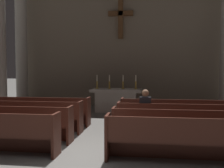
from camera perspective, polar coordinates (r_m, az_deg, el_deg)
ground_plane at (r=6.10m, az=-6.33°, el=-15.01°), size 80.00×80.00×0.00m
pew_left_row_2 at (r=7.72m, az=-21.25°, el=-7.62°), size 3.50×0.50×0.95m
pew_left_row_3 at (r=8.63m, az=-17.86°, el=-6.40°), size 3.50×0.50×0.95m
pew_left_row_4 at (r=9.57m, az=-15.14°, el=-5.40°), size 3.50×0.50×0.95m
pew_right_row_1 at (r=5.82m, az=16.33°, el=-11.13°), size 3.50×0.50×0.95m
pew_right_row_2 at (r=6.82m, az=15.03°, el=-8.95°), size 3.50×0.50×0.95m
pew_right_row_3 at (r=7.84m, az=14.07°, el=-7.33°), size 3.50×0.50×0.95m
pew_right_row_4 at (r=8.86m, az=13.34°, el=-6.07°), size 3.50×0.50×0.95m
column_left_fourth at (r=14.26m, az=-18.49°, el=9.86°), size 0.86×0.86×7.31m
altar at (r=11.87m, az=0.88°, el=-3.31°), size 2.20×0.90×1.01m
candlestick_outer_left at (r=11.94m, az=-3.17°, el=-0.08°), size 0.16×0.16×0.60m
candlestick_inner_left at (r=11.85m, az=-0.56°, el=-0.10°), size 0.16×0.16×0.60m
candlestick_inner_right at (r=11.78m, az=2.33°, el=-0.13°), size 0.16×0.16×0.60m
candlestick_outer_right at (r=11.74m, az=5.00°, el=-0.15°), size 0.16×0.16×0.60m
apse_with_cross at (r=13.95m, az=1.93°, el=11.65°), size 10.56×0.48×7.84m
lone_worshipper at (r=7.79m, az=6.98°, el=-5.70°), size 0.32×0.43×1.32m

